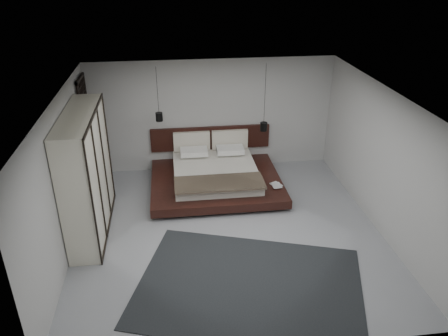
{
  "coord_description": "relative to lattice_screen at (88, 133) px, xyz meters",
  "views": [
    {
      "loc": [
        -1.03,
        -7.24,
        5.05
      ],
      "look_at": [
        0.06,
        1.2,
        0.82
      ],
      "focal_mm": 35.0,
      "sensor_mm": 36.0,
      "label": 1
    }
  ],
  "objects": [
    {
      "name": "bed",
      "position": [
        2.89,
        -0.55,
        -1.0
      ],
      "size": [
        3.0,
        2.48,
        1.12
      ],
      "color": "black",
      "rests_on": "floor"
    },
    {
      "name": "rug",
      "position": [
        3.07,
        -4.1,
        -1.29
      ],
      "size": [
        4.35,
        3.67,
        0.02
      ],
      "primitive_type": "cube",
      "rotation": [
        0.0,
        0.0,
        -0.31
      ],
      "color": "black",
      "rests_on": "floor"
    },
    {
      "name": "pendant_left",
      "position": [
        1.66,
        -0.06,
        0.34
      ],
      "size": [
        0.16,
        0.16,
        1.26
      ],
      "color": "black",
      "rests_on": "ceiling"
    },
    {
      "name": "wall_left",
      "position": [
        -0.05,
        -2.45,
        0.1
      ],
      "size": [
        0.0,
        6.0,
        6.0
      ],
      "primitive_type": "plane",
      "rotation": [
        1.57,
        0.0,
        1.57
      ],
      "color": "#AEADAB",
      "rests_on": "floor"
    },
    {
      "name": "book_upper",
      "position": [
        4.1,
        -1.27,
        -0.99
      ],
      "size": [
        0.22,
        0.29,
        0.02
      ],
      "primitive_type": "imported",
      "rotation": [
        0.0,
        0.0,
        0.05
      ],
      "color": "#99724C",
      "rests_on": "book_lower"
    },
    {
      "name": "book_lower",
      "position": [
        4.12,
        -1.24,
        -1.01
      ],
      "size": [
        0.3,
        0.33,
        0.03
      ],
      "primitive_type": "imported",
      "rotation": [
        0.0,
        0.0,
        0.44
      ],
      "color": "#99724C",
      "rests_on": "bed"
    },
    {
      "name": "ceiling",
      "position": [
        2.95,
        -2.45,
        1.5
      ],
      "size": [
        6.0,
        6.0,
        0.0
      ],
      "primitive_type": "plane",
      "rotation": [
        3.14,
        0.0,
        0.0
      ],
      "color": "white",
      "rests_on": "wall_back"
    },
    {
      "name": "wall_front",
      "position": [
        2.95,
        -5.45,
        0.1
      ],
      "size": [
        6.0,
        0.0,
        6.0
      ],
      "primitive_type": "plane",
      "rotation": [
        -1.57,
        0.0,
        0.0
      ],
      "color": "#AEADAB",
      "rests_on": "floor"
    },
    {
      "name": "wall_back",
      "position": [
        2.95,
        0.55,
        0.1
      ],
      "size": [
        6.0,
        0.0,
        6.0
      ],
      "primitive_type": "plane",
      "rotation": [
        1.57,
        0.0,
        0.0
      ],
      "color": "#AEADAB",
      "rests_on": "floor"
    },
    {
      "name": "floor",
      "position": [
        2.95,
        -2.45,
        -1.3
      ],
      "size": [
        6.0,
        6.0,
        0.0
      ],
      "primitive_type": "plane",
      "color": "gray",
      "rests_on": "ground"
    },
    {
      "name": "pendant_right",
      "position": [
        4.12,
        -0.06,
        -0.01
      ],
      "size": [
        0.17,
        0.17,
        1.63
      ],
      "color": "black",
      "rests_on": "ceiling"
    },
    {
      "name": "wall_right",
      "position": [
        5.95,
        -2.45,
        0.1
      ],
      "size": [
        0.0,
        6.0,
        6.0
      ],
      "primitive_type": "plane",
      "rotation": [
        1.57,
        0.0,
        -1.57
      ],
      "color": "#AEADAB",
      "rests_on": "floor"
    },
    {
      "name": "wardrobe",
      "position": [
        0.25,
        -1.97,
        -0.08
      ],
      "size": [
        0.59,
        2.5,
        2.45
      ],
      "color": "silver",
      "rests_on": "floor"
    },
    {
      "name": "lattice_screen",
      "position": [
        0.0,
        0.0,
        0.0
      ],
      "size": [
        0.05,
        0.9,
        2.6
      ],
      "primitive_type": "cube",
      "color": "black",
      "rests_on": "floor"
    }
  ]
}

